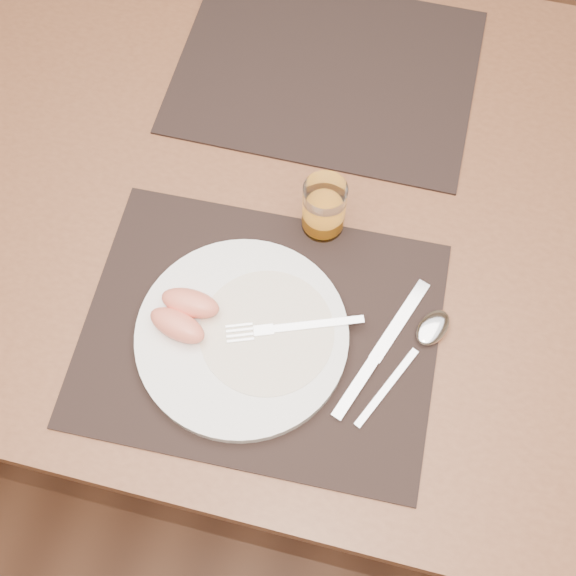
% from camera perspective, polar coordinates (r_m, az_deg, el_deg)
% --- Properties ---
extents(ground, '(5.00, 5.00, 0.00)m').
position_cam_1_polar(ground, '(1.71, 0.79, -6.01)').
color(ground, brown).
rests_on(ground, ground).
extents(table, '(1.40, 0.90, 0.75)m').
position_cam_1_polar(table, '(1.10, 1.22, 5.23)').
color(table, brown).
rests_on(table, ground).
extents(placemat_near, '(0.46, 0.37, 0.00)m').
position_cam_1_polar(placemat_near, '(0.93, -2.19, -3.54)').
color(placemat_near, black).
rests_on(placemat_near, table).
extents(placemat_far, '(0.45, 0.35, 0.00)m').
position_cam_1_polar(placemat_far, '(1.15, 3.04, 16.78)').
color(placemat_far, black).
rests_on(placemat_far, table).
extents(plate, '(0.27, 0.27, 0.02)m').
position_cam_1_polar(plate, '(0.92, -3.65, -3.80)').
color(plate, white).
rests_on(plate, placemat_near).
extents(plate_dressing, '(0.17, 0.17, 0.00)m').
position_cam_1_polar(plate_dressing, '(0.91, -1.69, -3.46)').
color(plate_dressing, white).
rests_on(plate_dressing, plate).
extents(fork, '(0.17, 0.08, 0.00)m').
position_cam_1_polar(fork, '(0.91, -0.42, -3.19)').
color(fork, silver).
rests_on(fork, plate).
extents(knife, '(0.09, 0.21, 0.01)m').
position_cam_1_polar(knife, '(0.92, 6.82, -5.64)').
color(knife, silver).
rests_on(knife, placemat_near).
extents(spoon, '(0.10, 0.18, 0.01)m').
position_cam_1_polar(spoon, '(0.93, 10.86, -3.77)').
color(spoon, silver).
rests_on(spoon, placemat_near).
extents(juice_glass, '(0.06, 0.06, 0.09)m').
position_cam_1_polar(juice_glass, '(0.96, 2.85, 6.24)').
color(juice_glass, white).
rests_on(juice_glass, placemat_near).
extents(grapefruit_wedges, '(0.09, 0.08, 0.03)m').
position_cam_1_polar(grapefruit_wedges, '(0.91, -8.23, -2.05)').
color(grapefruit_wedges, '#EA7D5F').
rests_on(grapefruit_wedges, plate).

